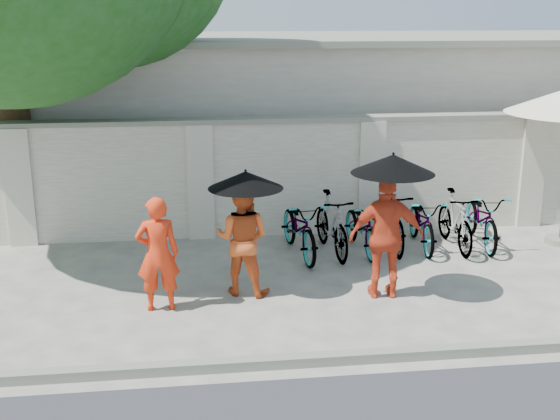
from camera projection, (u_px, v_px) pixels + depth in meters
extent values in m
plane|color=#ACA58F|center=(281.00, 305.00, 9.51)|extent=(80.00, 80.00, 0.00)
cube|color=slate|center=(299.00, 361.00, 7.88)|extent=(40.00, 0.16, 0.12)
cube|color=beige|center=(314.00, 177.00, 12.41)|extent=(20.00, 0.30, 2.00)
cube|color=beige|center=(329.00, 113.00, 15.99)|extent=(14.00, 6.00, 3.20)
cylinder|color=brown|center=(12.00, 109.00, 12.13)|extent=(0.60, 0.60, 4.40)
imported|color=red|center=(158.00, 254.00, 9.18)|extent=(0.59, 0.41, 1.56)
imported|color=#D95622|center=(242.00, 239.00, 9.72)|extent=(0.95, 0.85, 1.60)
cylinder|color=black|center=(246.00, 207.00, 9.52)|extent=(0.02, 0.02, 0.75)
cone|color=black|center=(246.00, 180.00, 9.41)|extent=(1.03, 1.03, 0.23)
imported|color=red|center=(387.00, 237.00, 9.58)|extent=(1.05, 0.51, 1.74)
cylinder|color=black|center=(391.00, 198.00, 9.35)|extent=(0.02, 0.02, 0.92)
cone|color=black|center=(393.00, 164.00, 9.22)|extent=(1.12, 1.12, 0.26)
cylinder|color=slate|center=(560.00, 240.00, 12.02)|extent=(0.51, 0.51, 0.10)
imported|color=slate|center=(300.00, 227.00, 11.33)|extent=(0.85, 1.86, 0.95)
imported|color=slate|center=(332.00, 224.00, 11.39)|extent=(0.65, 1.72, 1.01)
imported|color=slate|center=(362.00, 226.00, 11.52)|extent=(0.69, 1.67, 0.86)
imported|color=slate|center=(392.00, 219.00, 11.63)|extent=(0.58, 1.74, 1.03)
imported|color=slate|center=(422.00, 222.00, 11.71)|extent=(0.73, 1.71, 0.87)
imported|color=slate|center=(455.00, 220.00, 11.66)|extent=(0.48, 1.62, 0.97)
imported|color=slate|center=(482.00, 218.00, 11.84)|extent=(0.82, 1.84, 0.93)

